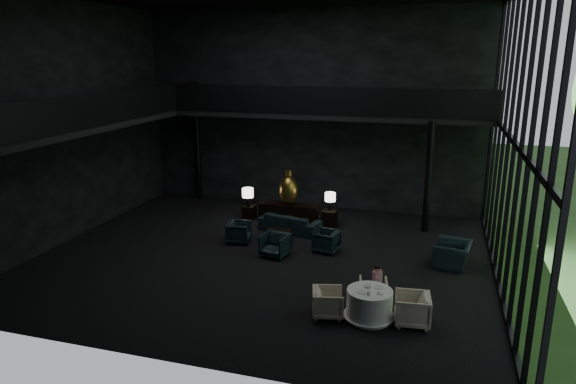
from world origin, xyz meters
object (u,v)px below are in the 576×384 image
(lounge_armchair_east, at_px, (326,240))
(table_lamp_right, at_px, (330,198))
(lounge_armchair_west, at_px, (239,231))
(dining_chair_north, at_px, (373,291))
(sofa, at_px, (290,219))
(window_armchair, at_px, (453,249))
(coffee_table, at_px, (278,237))
(table_lamp_left, at_px, (248,194))
(child, at_px, (377,275))
(console, at_px, (288,213))
(lounge_armchair_south, at_px, (275,243))
(dining_table, at_px, (369,306))
(dining_chair_west, at_px, (328,302))
(bronze_urn, at_px, (288,190))
(side_table_right, at_px, (329,218))
(dining_chair_east, at_px, (412,307))
(side_table_left, at_px, (249,212))

(lounge_armchair_east, bearing_deg, table_lamp_right, -159.22)
(lounge_armchair_west, relative_size, dining_chair_north, 1.17)
(sofa, relative_size, window_armchair, 1.89)
(coffee_table, bearing_deg, table_lamp_left, 132.22)
(table_lamp_right, bearing_deg, child, -66.71)
(lounge_armchair_west, relative_size, child, 1.41)
(table_lamp_left, bearing_deg, console, 3.82)
(lounge_armchair_south, bearing_deg, console, 109.11)
(dining_table, relative_size, dining_chair_west, 1.69)
(lounge_armchair_west, relative_size, dining_chair_west, 1.06)
(table_lamp_left, xyz_separation_m, coffee_table, (1.88, -2.07, -0.85))
(bronze_urn, bearing_deg, lounge_armchair_east, -51.60)
(bronze_urn, height_order, coffee_table, bronze_urn)
(table_lamp_left, distance_m, window_armchair, 7.98)
(sofa, bearing_deg, side_table_right, -130.24)
(lounge_armchair_west, distance_m, dining_chair_east, 7.19)
(table_lamp_right, bearing_deg, side_table_right, -90.00)
(bronze_urn, height_order, dining_chair_east, bronze_urn)
(side_table_left, relative_size, side_table_right, 0.85)
(table_lamp_right, relative_size, child, 1.19)
(side_table_left, distance_m, lounge_armchair_west, 2.66)
(window_armchair, bearing_deg, table_lamp_left, -100.11)
(bronze_urn, xyz_separation_m, table_lamp_right, (1.60, 0.05, -0.20))
(console, height_order, table_lamp_right, table_lamp_right)
(table_lamp_right, bearing_deg, sofa, -140.44)
(dining_table, bearing_deg, lounge_armchair_west, 141.15)
(sofa, distance_m, lounge_armchair_east, 2.31)
(console, relative_size, lounge_armchair_south, 2.63)
(table_lamp_right, distance_m, coffee_table, 2.74)
(child, bearing_deg, coffee_table, -42.27)
(dining_table, bearing_deg, side_table_left, 130.15)
(table_lamp_left, relative_size, dining_table, 0.58)
(side_table_left, height_order, dining_chair_north, dining_chair_north)
(bronze_urn, relative_size, lounge_armchair_south, 1.53)
(table_lamp_right, height_order, dining_chair_east, table_lamp_right)
(dining_chair_north, distance_m, dining_chair_west, 1.36)
(dining_chair_east, bearing_deg, window_armchair, 159.89)
(sofa, relative_size, child, 4.24)
(side_table_left, bearing_deg, table_lamp_left, -90.00)
(table_lamp_right, distance_m, child, 6.15)
(child, bearing_deg, console, -54.20)
(bronze_urn, distance_m, dining_table, 7.75)
(lounge_armchair_west, distance_m, dining_table, 6.40)
(bronze_urn, bearing_deg, side_table_right, -0.32)
(lounge_armchair_south, relative_size, coffee_table, 1.00)
(dining_chair_north, relative_size, child, 1.21)
(side_table_right, distance_m, table_lamp_right, 0.78)
(sofa, xyz_separation_m, dining_chair_north, (3.62, -4.78, -0.12))
(coffee_table, bearing_deg, lounge_armchair_south, -77.66)
(table_lamp_right, xyz_separation_m, lounge_armchair_east, (0.43, -2.61, -0.70))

